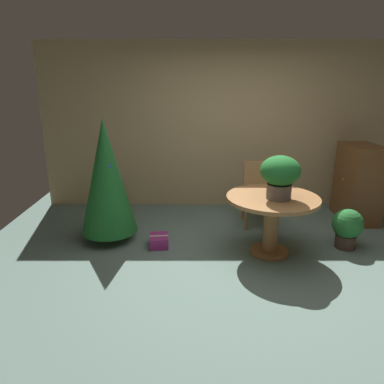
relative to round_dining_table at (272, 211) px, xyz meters
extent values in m
plane|color=slate|center=(-0.33, -0.35, -0.54)|extent=(6.60, 6.60, 0.00)
cube|color=tan|center=(-0.33, 1.85, 0.76)|extent=(6.00, 0.10, 2.60)
cylinder|color=#9E6B3D|center=(0.00, 0.00, -0.52)|extent=(0.46, 0.46, 0.04)
cylinder|color=#9E6B3D|center=(0.00, 0.00, -0.18)|extent=(0.17, 0.17, 0.64)
cylinder|color=#9E6B3D|center=(0.00, 0.00, 0.16)|extent=(1.08, 1.08, 0.04)
cylinder|color=#665B51|center=(0.04, -0.08, 0.27)|extent=(0.28, 0.28, 0.17)
ellipsoid|color=#1E6628|center=(0.04, -0.08, 0.51)|extent=(0.45, 0.45, 0.34)
sphere|color=#EAD14C|center=(-0.07, -0.17, 0.49)|extent=(0.06, 0.06, 0.06)
sphere|color=#EAD14C|center=(-0.05, -0.07, 0.57)|extent=(0.05, 0.05, 0.05)
cylinder|color=#B27F4C|center=(0.18, 0.73, -0.33)|extent=(0.04, 0.04, 0.43)
cylinder|color=#B27F4C|center=(-0.18, 0.73, -0.33)|extent=(0.04, 0.04, 0.43)
cylinder|color=#B27F4C|center=(0.18, 1.14, -0.33)|extent=(0.04, 0.04, 0.43)
cylinder|color=#B27F4C|center=(-0.18, 1.14, -0.33)|extent=(0.04, 0.04, 0.43)
cube|color=#B27F4C|center=(0.00, 0.94, -0.08)|extent=(0.40, 0.46, 0.05)
cube|color=#B27F4C|center=(0.00, 1.14, 0.14)|extent=(0.36, 0.05, 0.41)
cylinder|color=brown|center=(-2.01, 0.40, -0.48)|extent=(0.10, 0.10, 0.13)
cone|color=#1E6628|center=(-2.01, 0.40, 0.31)|extent=(0.71, 0.71, 1.45)
sphere|color=#2D51A8|center=(-1.96, 0.56, 0.26)|extent=(0.06, 0.06, 0.06)
sphere|color=#2D51A8|center=(-1.97, 0.66, -0.16)|extent=(0.05, 0.05, 0.05)
sphere|color=#2D51A8|center=(-1.94, 0.29, 0.47)|extent=(0.05, 0.05, 0.05)
sphere|color=silver|center=(-2.07, 0.46, 0.63)|extent=(0.05, 0.05, 0.05)
cube|color=#9E287A|center=(-1.36, 0.20, -0.48)|extent=(0.25, 0.31, 0.14)
cube|color=silver|center=(-1.36, 0.20, -0.48)|extent=(0.23, 0.05, 0.14)
cube|color=brown|center=(1.52, 1.15, 0.02)|extent=(0.45, 0.79, 1.12)
sphere|color=#B29338|center=(1.29, 1.15, 0.07)|extent=(0.04, 0.04, 0.04)
cylinder|color=#4C382D|center=(0.98, 0.16, -0.46)|extent=(0.25, 0.25, 0.17)
sphere|color=#287533|center=(0.98, 0.16, -0.23)|extent=(0.37, 0.37, 0.37)
camera|label=1|loc=(-0.94, -3.97, 1.46)|focal=33.70mm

